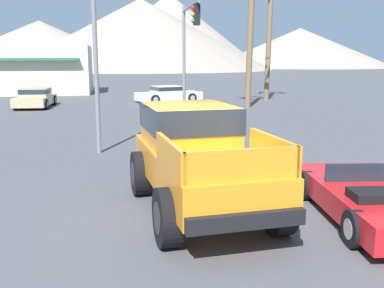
# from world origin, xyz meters

# --- Properties ---
(ground_plane) EXTENTS (320.00, 320.00, 0.00)m
(ground_plane) POSITION_xyz_m (0.00, 0.00, 0.00)
(ground_plane) COLOR #4C4C51
(orange_pickup_truck) EXTENTS (2.61, 5.04, 2.02)m
(orange_pickup_truck) POSITION_xyz_m (-0.21, 0.34, 1.13)
(orange_pickup_truck) COLOR orange
(orange_pickup_truck) RESTS_ON ground_plane
(red_convertible_car) EXTENTS (2.31, 4.19, 0.96)m
(red_convertible_car) POSITION_xyz_m (2.92, -0.93, 0.39)
(red_convertible_car) COLOR red
(red_convertible_car) RESTS_ON ground_plane
(parked_car_tan) EXTENTS (2.13, 4.43, 1.16)m
(parked_car_tan) POSITION_xyz_m (-6.60, 20.55, 0.59)
(parked_car_tan) COLOR tan
(parked_car_tan) RESTS_ON ground_plane
(parked_car_white) EXTENTS (4.71, 3.01, 1.11)m
(parked_car_white) POSITION_xyz_m (1.80, 22.26, 0.57)
(parked_car_white) COLOR white
(parked_car_white) RESTS_ON ground_plane
(traffic_light_main) EXTENTS (0.38, 4.27, 5.58)m
(traffic_light_main) POSITION_xyz_m (1.81, 13.60, 3.93)
(traffic_light_main) COLOR slate
(traffic_light_main) RESTS_ON ground_plane
(street_lamp_post) EXTENTS (0.90, 0.24, 7.52)m
(street_lamp_post) POSITION_xyz_m (-2.32, 6.05, 4.53)
(street_lamp_post) COLOR slate
(street_lamp_post) RESTS_ON ground_plane
(palm_tree_tall) EXTENTS (2.73, 2.78, 8.28)m
(palm_tree_tall) POSITION_xyz_m (6.18, 18.09, 6.16)
(palm_tree_tall) COLOR brown
(palm_tree_tall) RESTS_ON ground_plane
(palm_tree_short) EXTENTS (2.76, 2.63, 8.59)m
(palm_tree_short) POSITION_xyz_m (8.93, 22.62, 6.44)
(palm_tree_short) COLOR brown
(palm_tree_short) RESTS_ON ground_plane
(storefront_building) EXTENTS (13.35, 7.40, 4.01)m
(storefront_building) POSITION_xyz_m (-10.49, 32.34, 2.01)
(storefront_building) COLOR beige
(storefront_building) RESTS_ON ground_plane
(distant_mountain_range) EXTENTS (167.20, 85.23, 21.33)m
(distant_mountain_range) POSITION_xyz_m (4.98, 123.50, 8.26)
(distant_mountain_range) COLOR gray
(distant_mountain_range) RESTS_ON ground_plane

